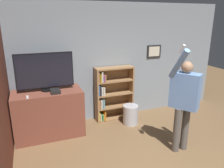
{
  "coord_description": "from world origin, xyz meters",
  "views": [
    {
      "loc": [
        -1.65,
        -1.92,
        2.35
      ],
      "look_at": [
        -0.29,
        1.6,
        1.21
      ],
      "focal_mm": 35.0,
      "sensor_mm": 36.0,
      "label": 1
    }
  ],
  "objects_px": {
    "game_console": "(55,91)",
    "television": "(45,72)",
    "bookshelf": "(111,94)",
    "person": "(184,98)",
    "waste_bin": "(131,115)"
  },
  "relations": [
    {
      "from": "bookshelf",
      "to": "waste_bin",
      "type": "distance_m",
      "value": 0.67
    },
    {
      "from": "person",
      "to": "waste_bin",
      "type": "height_order",
      "value": "person"
    },
    {
      "from": "bookshelf",
      "to": "person",
      "type": "xyz_separation_m",
      "value": [
        0.71,
        -1.7,
        0.38
      ]
    },
    {
      "from": "game_console",
      "to": "bookshelf",
      "type": "distance_m",
      "value": 1.42
    },
    {
      "from": "bookshelf",
      "to": "television",
      "type": "bearing_deg",
      "value": -171.7
    },
    {
      "from": "game_console",
      "to": "bookshelf",
      "type": "relative_size",
      "value": 0.18
    },
    {
      "from": "television",
      "to": "person",
      "type": "relative_size",
      "value": 0.56
    },
    {
      "from": "television",
      "to": "waste_bin",
      "type": "distance_m",
      "value": 2.12
    },
    {
      "from": "game_console",
      "to": "bookshelf",
      "type": "height_order",
      "value": "bookshelf"
    },
    {
      "from": "person",
      "to": "game_console",
      "type": "bearing_deg",
      "value": -156.49
    },
    {
      "from": "person",
      "to": "bookshelf",
      "type": "bearing_deg",
      "value": 168.56
    },
    {
      "from": "game_console",
      "to": "person",
      "type": "relative_size",
      "value": 0.12
    },
    {
      "from": "television",
      "to": "bookshelf",
      "type": "relative_size",
      "value": 0.86
    },
    {
      "from": "bookshelf",
      "to": "waste_bin",
      "type": "height_order",
      "value": "bookshelf"
    },
    {
      "from": "game_console",
      "to": "television",
      "type": "bearing_deg",
      "value": 125.58
    }
  ]
}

